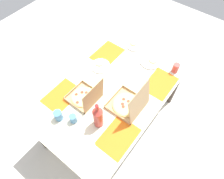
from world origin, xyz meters
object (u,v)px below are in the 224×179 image
Objects in this scene: plate_near_right at (150,61)px; cup_red at (73,118)px; pizza_box_center at (129,104)px; cup_clear_right at (176,68)px; plate_near_left at (100,66)px; soda_bottle at (98,117)px; plate_far_right at (135,45)px; pizza_box_corner_left at (86,97)px; cup_clear_left at (58,115)px.

cup_red is (1.05, -0.18, 0.04)m from plate_near_right.
cup_red is at bearing -36.35° from pizza_box_center.
pizza_box_center is 3.22× the size of cup_clear_right.
cup_clear_right is (-0.44, 0.68, 0.04)m from plate_near_left.
soda_bottle is 0.25m from cup_red.
plate_near_left is 0.51m from plate_far_right.
plate_far_right is (-0.11, -0.29, 0.00)m from plate_near_right.
pizza_box_center reaches higher than soda_bottle.
plate_near_left is (-0.42, -0.16, -0.04)m from pizza_box_corner_left.
cup_clear_left reaches higher than plate_far_right.
soda_bottle is (0.93, 0.02, 0.12)m from plate_near_right.
cup_clear_left is 0.14m from cup_red.
cup_clear_right is at bearing 122.72° from plate_near_left.
cup_clear_right is (-0.97, 0.26, -0.08)m from soda_bottle.
plate_near_right is at bearing 69.63° from plate_far_right.
cup_clear_right reaches higher than cup_red.
soda_bottle reaches higher than plate_near_left.
plate_far_right is (-0.73, -0.42, -0.04)m from pizza_box_center.
plate_far_right is 0.63× the size of soda_bottle.
plate_near_left is 0.66× the size of soda_bottle.
plate_near_right is at bearing 164.75° from cup_clear_left.
cup_clear_right reaches higher than plate_near_left.
plate_near_right is at bearing -178.76° from soda_bottle.
pizza_box_center is 0.34m from soda_bottle.
cup_clear_right is at bearing 83.77° from plate_far_right.
cup_clear_left is at bearing -15.25° from plate_near_right.
pizza_box_center reaches higher than cup_clear_left.
soda_bottle is at bearing 16.51° from plate_far_right.
soda_bottle reaches higher than cup_clear_right.
plate_near_left is 1.05× the size of plate_far_right.
cup_clear_right is at bearing 165.24° from soda_bottle.
plate_near_right is at bearing -167.56° from pizza_box_center.
plate_far_right is 1.16m from cup_red.
pizza_box_corner_left is 1.00m from cup_clear_right.
pizza_box_corner_left is at bearing -63.76° from pizza_box_center.
plate_far_right is at bearing -177.38° from pizza_box_corner_left.
pizza_box_corner_left reaches higher than plate_near_left.
cup_clear_left reaches higher than plate_near_left.
soda_bottle reaches higher than pizza_box_corner_left.
soda_bottle reaches higher than plate_far_right.
pizza_box_corner_left is 0.30m from soda_bottle.
pizza_box_corner_left is 3.47× the size of cup_red.
pizza_box_center is at bearing 138.12° from cup_clear_left.
pizza_box_center is at bearing 116.24° from pizza_box_corner_left.
pizza_box_center is (-0.19, 0.38, 0.00)m from pizza_box_corner_left.
cup_clear_right reaches higher than plate_far_right.
plate_near_left is 2.38× the size of cup_red.
cup_red is (0.24, 0.07, -0.00)m from pizza_box_corner_left.
cup_clear_left is at bearing -41.88° from pizza_box_center.
plate_far_right is at bearing 179.24° from cup_clear_left.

